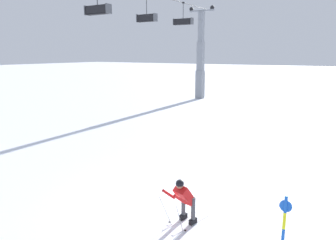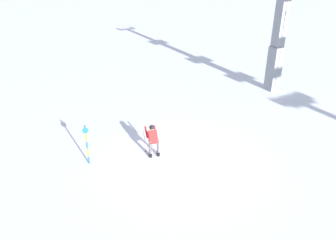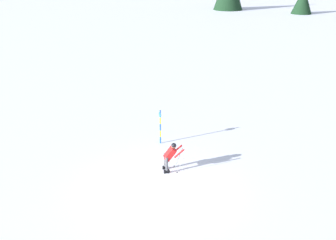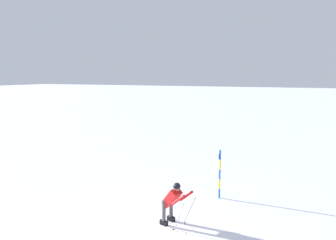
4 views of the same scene
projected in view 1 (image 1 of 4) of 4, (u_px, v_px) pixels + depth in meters
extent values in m
plane|color=white|center=(172.00, 201.00, 11.09)|extent=(260.00, 260.00, 0.00)
cube|color=white|center=(193.00, 224.00, 9.58)|extent=(1.76, 0.51, 0.01)
cube|color=black|center=(193.00, 221.00, 9.56)|extent=(0.30, 0.17, 0.16)
cylinder|color=#4C4C51|center=(193.00, 208.00, 9.47)|extent=(0.13, 0.13, 0.70)
cube|color=white|center=(183.00, 219.00, 9.85)|extent=(1.76, 0.51, 0.01)
cube|color=black|center=(183.00, 217.00, 9.84)|extent=(0.30, 0.17, 0.16)
cylinder|color=#4C4C51|center=(183.00, 204.00, 9.75)|extent=(0.13, 0.13, 0.70)
cube|color=red|center=(184.00, 195.00, 9.38)|extent=(0.68, 0.55, 0.67)
sphere|color=#997051|center=(180.00, 185.00, 9.17)|extent=(0.23, 0.23, 0.23)
sphere|color=black|center=(180.00, 184.00, 9.16)|extent=(0.25, 0.25, 0.25)
cylinder|color=red|center=(180.00, 199.00, 8.92)|extent=(0.52, 0.20, 0.45)
cylinder|color=gray|center=(180.00, 220.00, 8.98)|extent=(0.51, 0.03, 1.19)
cylinder|color=black|center=(185.00, 230.00, 9.15)|extent=(0.07, 0.07, 0.01)
cylinder|color=red|center=(169.00, 194.00, 9.24)|extent=(0.52, 0.20, 0.45)
cylinder|color=gray|center=(166.00, 213.00, 9.36)|extent=(0.46, 0.26, 1.19)
cylinder|color=black|center=(169.00, 222.00, 9.59)|extent=(0.07, 0.07, 0.01)
cube|color=gray|center=(200.00, 85.00, 35.73)|extent=(0.81, 0.81, 3.17)
cube|color=gray|center=(201.00, 56.00, 35.07)|extent=(0.68, 0.68, 3.17)
cube|color=gray|center=(201.00, 27.00, 34.41)|extent=(0.55, 0.55, 3.17)
cube|color=gray|center=(202.00, 11.00, 34.06)|extent=(0.28, 2.86, 0.18)
cylinder|color=black|center=(191.00, 9.00, 34.65)|extent=(0.10, 0.44, 0.44)
cylinder|color=black|center=(212.00, 8.00, 33.36)|extent=(0.10, 0.44, 0.44)
cube|color=black|center=(98.00, 14.00, 21.22)|extent=(0.45, 1.98, 0.06)
cube|color=black|center=(96.00, 9.00, 21.00)|extent=(0.06, 1.98, 0.55)
cylinder|color=#4C4F54|center=(101.00, 10.00, 21.41)|extent=(0.04, 1.88, 0.04)
cube|color=#4C4F54|center=(87.00, 11.00, 21.67)|extent=(0.57, 0.05, 0.63)
cube|color=#4C4F54|center=(109.00, 9.00, 20.65)|extent=(0.57, 0.05, 0.63)
cylinder|color=#4C4F54|center=(147.00, 4.00, 25.65)|extent=(0.07, 0.07, 1.69)
cube|color=black|center=(147.00, 21.00, 25.94)|extent=(0.45, 1.73, 0.06)
cube|color=black|center=(145.00, 18.00, 25.72)|extent=(0.06, 1.73, 0.55)
cylinder|color=#4C4F54|center=(149.00, 18.00, 26.13)|extent=(0.04, 1.64, 0.04)
cube|color=#4C4F54|center=(138.00, 19.00, 26.32)|extent=(0.57, 0.05, 0.63)
cube|color=#4C4F54|center=(155.00, 17.00, 25.43)|extent=(0.57, 0.05, 0.63)
cube|color=black|center=(183.00, 3.00, 30.60)|extent=(0.20, 0.16, 0.14)
cylinder|color=#4C4F54|center=(183.00, 11.00, 30.75)|extent=(0.07, 0.07, 1.48)
cube|color=black|center=(183.00, 24.00, 31.02)|extent=(0.45, 1.99, 0.06)
cube|color=black|center=(182.00, 21.00, 30.80)|extent=(0.06, 1.99, 0.55)
cylinder|color=#4C4F54|center=(185.00, 22.00, 31.21)|extent=(0.04, 1.89, 0.04)
cube|color=#4C4F54|center=(174.00, 22.00, 31.48)|extent=(0.57, 0.05, 0.63)
cube|color=#4C4F54|center=(192.00, 21.00, 30.45)|extent=(0.57, 0.05, 0.63)
cylinder|color=blue|center=(283.00, 237.00, 7.17)|extent=(0.07, 0.07, 0.40)
cylinder|color=yellow|center=(284.00, 221.00, 7.08)|extent=(0.07, 0.07, 0.40)
cylinder|color=blue|center=(286.00, 204.00, 7.00)|extent=(0.07, 0.07, 0.40)
cylinder|color=blue|center=(286.00, 206.00, 7.02)|extent=(0.02, 0.28, 0.28)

